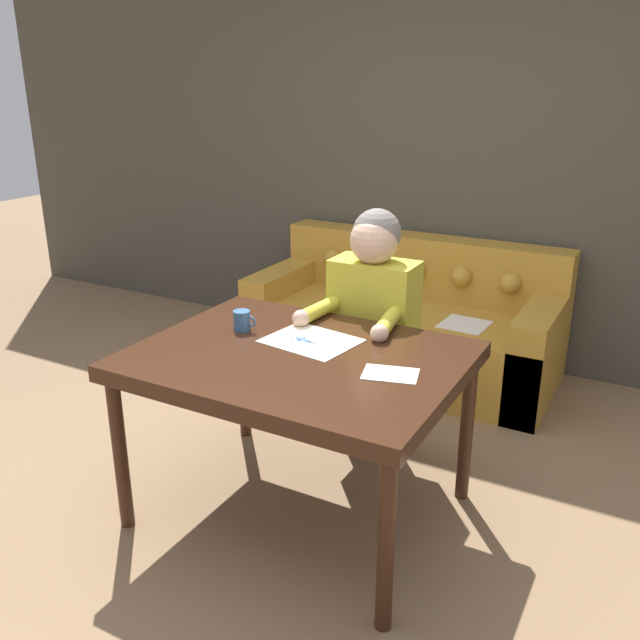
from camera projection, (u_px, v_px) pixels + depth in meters
The scene contains 9 objects.
ground_plane at pixel (282, 518), 2.99m from camera, with size 16.00×16.00×0.00m, color #846647.
wall_back at pixel (459, 164), 4.38m from camera, with size 8.00×0.06×2.60m.
dining_table at pixel (298, 369), 2.81m from camera, with size 1.33×1.02×0.77m.
couch at pixel (405, 326), 4.42m from camera, with size 1.94×0.88×0.84m.
person at pixel (372, 328), 3.35m from camera, with size 0.47×0.56×1.26m.
pattern_paper_main at pixel (311, 341), 2.91m from camera, with size 0.42×0.35×0.00m.
pattern_paper_offcut at pixel (390, 374), 2.59m from camera, with size 0.24×0.20×0.00m.
scissors at pixel (307, 341), 2.90m from camera, with size 0.22×0.09×0.01m.
mug at pixel (242, 320), 3.03m from camera, with size 0.11×0.08×0.09m.
Camera 1 is at (1.35, -2.12, 1.85)m, focal length 38.00 mm.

